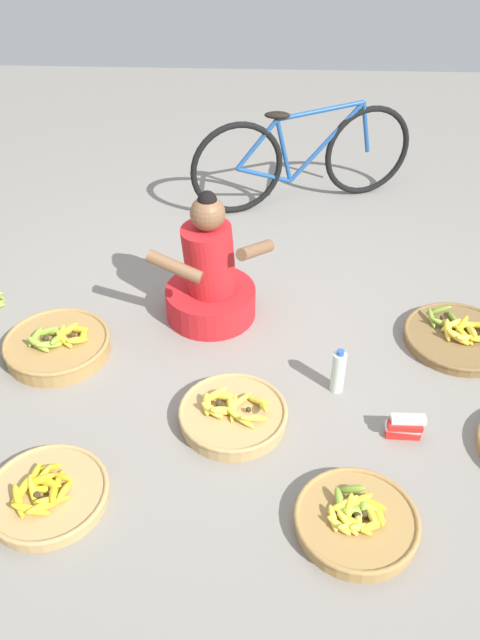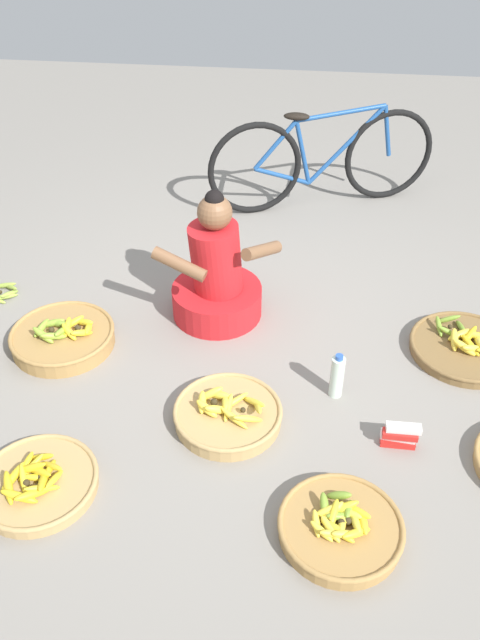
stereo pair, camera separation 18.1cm
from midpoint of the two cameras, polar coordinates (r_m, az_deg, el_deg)
The scene contains 10 objects.
ground_plane at distance 3.58m, azimuth -1.29°, elevation -2.49°, with size 10.00×10.00×0.00m, color gray.
vendor_woman_front at distance 3.68m, azimuth -4.05°, elevation 3.61°, with size 0.68×0.53×0.79m.
bicycle_leaning at distance 4.87m, azimuth 4.53°, elevation 14.00°, with size 1.61×0.63×0.73m.
banana_basket_back_left at distance 2.99m, azimuth -18.31°, elevation -14.35°, with size 0.53×0.53×0.14m.
banana_basket_back_right at distance 3.15m, azimuth -2.29°, elevation -8.31°, with size 0.53×0.53×0.15m.
banana_basket_front_right at distance 3.67m, azimuth -17.08°, elevation -2.14°, with size 0.57×0.57×0.17m.
banana_basket_front_left at distance 3.77m, azimuth 17.35°, elevation -1.43°, with size 0.60×0.60×0.14m.
banana_basket_front_center at distance 2.80m, azimuth 8.28°, elevation -17.05°, with size 0.52×0.52×0.14m.
water_bottle at distance 3.28m, azimuth 7.06°, elevation -4.56°, with size 0.07×0.07×0.26m.
packet_carton_stack at distance 3.15m, azimuth 12.65°, elevation -9.16°, with size 0.18×0.08×0.12m.
Camera 1 is at (0.12, -2.73, 2.32)m, focal length 36.46 mm.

